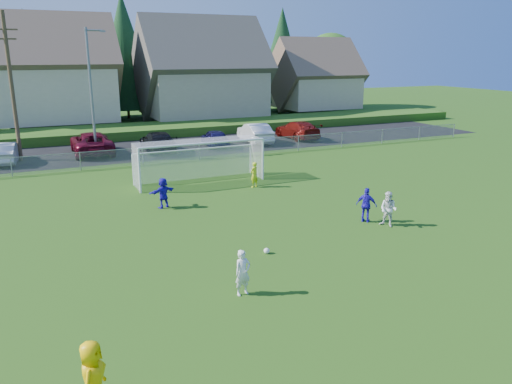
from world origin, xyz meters
TOP-DOWN VIEW (x-y plane):
  - ground at (0.00, 0.00)m, footprint 160.00×160.00m
  - asphalt_lot at (0.00, 27.50)m, footprint 60.00×60.00m
  - grass_embankment at (0.00, 35.00)m, footprint 70.00×6.00m
  - soccer_ball at (-1.14, 4.54)m, footprint 0.22×0.22m
  - referee at (-8.15, -1.79)m, footprint 0.83×0.98m
  - player_white_a at (-3.25, 1.89)m, footprint 0.58×0.43m
  - player_white_b at (4.99, 5.13)m, footprint 0.85×0.93m
  - player_blue_a at (4.49, 6.01)m, footprint 0.88×0.95m
  - player_blue_b at (-3.18, 11.88)m, footprint 1.45×0.87m
  - goalkeeper at (2.43, 13.55)m, footprint 0.62×0.52m
  - car_b at (-10.41, 26.50)m, footprint 1.96×4.53m
  - car_c at (-4.62, 27.43)m, footprint 2.80×5.97m
  - car_d at (0.13, 26.36)m, footprint 2.35×5.32m
  - car_e at (4.81, 26.46)m, footprint 2.08×4.24m
  - car_f at (8.54, 26.86)m, footprint 2.20×5.10m
  - car_g at (12.78, 27.17)m, footprint 2.30×5.36m
  - soccer_goal at (0.00, 16.05)m, footprint 7.42×1.90m
  - chainlink_fence at (0.00, 22.00)m, footprint 52.06×0.06m
  - streetlight at (-4.45, 26.00)m, footprint 1.38×0.18m
  - utility_pole at (-9.50, 27.00)m, footprint 1.60×0.26m
  - houses_row at (1.97, 42.46)m, footprint 53.90×11.45m
  - tree_row at (1.04, 48.74)m, footprint 65.98×12.36m

SIDE VIEW (x-z plane):
  - ground at x=0.00m, z-range 0.00..0.00m
  - asphalt_lot at x=0.00m, z-range 0.01..0.01m
  - soccer_ball at x=-1.14m, z-range 0.00..0.22m
  - grass_embankment at x=0.00m, z-range 0.00..0.80m
  - chainlink_fence at x=0.00m, z-range 0.03..1.23m
  - car_e at x=4.81m, z-range 0.00..1.39m
  - goalkeeper at x=2.43m, z-range 0.00..1.44m
  - car_b at x=-10.41m, z-range 0.00..1.45m
  - player_white_a at x=-3.25m, z-range 0.00..1.47m
  - player_blue_b at x=-3.18m, z-range 0.00..1.49m
  - car_d at x=0.13m, z-range 0.00..1.52m
  - car_g at x=12.78m, z-range 0.00..1.54m
  - player_white_b at x=4.99m, z-range 0.00..1.54m
  - player_blue_a at x=4.49m, z-range 0.00..1.56m
  - car_f at x=8.54m, z-range 0.00..1.63m
  - car_c at x=-4.62m, z-range 0.00..1.65m
  - referee at x=-8.15m, z-range 0.00..1.70m
  - soccer_goal at x=0.00m, z-range 0.38..2.88m
  - streetlight at x=-4.45m, z-range 0.34..9.34m
  - utility_pole at x=-9.50m, z-range 0.15..10.15m
  - tree_row at x=1.04m, z-range 0.01..13.81m
  - houses_row at x=1.97m, z-range 0.69..13.97m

